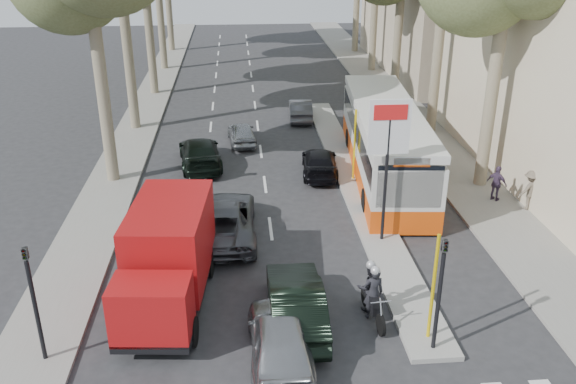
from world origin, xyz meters
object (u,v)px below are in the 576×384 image
Objects in this scene: silver_hatchback at (280,339)px; motorcycle at (371,291)px; dark_hatchback at (296,302)px; red_truck at (168,256)px; city_bus at (385,140)px.

silver_hatchback is 1.93× the size of motorcycle.
red_truck is at bearing -20.69° from dark_hatchback.
red_truck is 13.61m from city_bus.
red_truck reaches higher than dark_hatchback.
city_bus is at bearing 52.81° from red_truck.
city_bus reaches higher than red_truck.
motorcycle is at bearing -174.26° from dark_hatchback.
city_bus is (5.93, 13.19, 1.06)m from silver_hatchback.
city_bus is (9.19, 10.03, 0.12)m from red_truck.
red_truck is 2.76× the size of motorcycle.
city_bus is at bearing 69.62° from motorcycle.
city_bus reaches higher than silver_hatchback.
dark_hatchback is at bearing -179.98° from motorcycle.
city_bus is at bearing -114.47° from silver_hatchback.
red_truck reaches higher than silver_hatchback.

